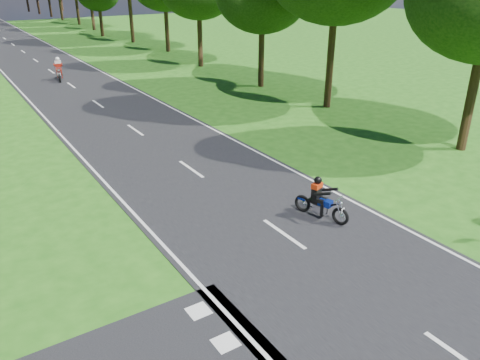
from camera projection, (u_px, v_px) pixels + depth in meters
ground at (330, 267)px, 12.44m from camera, size 160.00×160.00×0.00m
main_road at (13, 45)px, 50.82m from camera, size 7.00×140.00×0.02m
road_markings at (14, 47)px, 49.31m from camera, size 7.40×140.00×0.01m
rider_near_blue at (322, 198)px, 14.61m from camera, size 1.02×1.74×1.38m
rider_far_red at (59, 69)px, 33.61m from camera, size 1.10×2.05×1.63m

